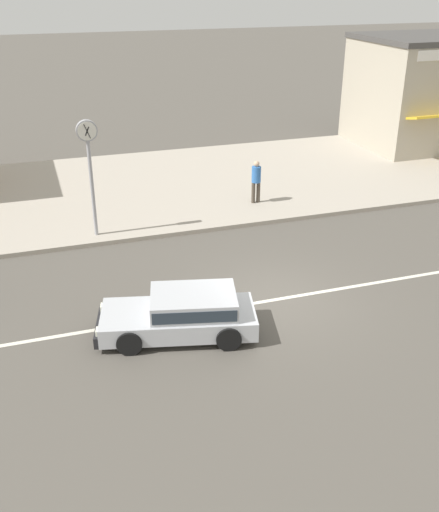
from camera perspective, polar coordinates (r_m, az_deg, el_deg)
The scene contains 7 objects.
ground_plane at distance 16.30m, azimuth 5.24°, elevation -4.18°, with size 160.00×160.00×0.00m, color #544F47.
lane_centre_stripe at distance 16.30m, azimuth 5.24°, elevation -4.18°, with size 50.40×0.14×0.01m, color silver.
kerb_strip at distance 24.95m, azimuth -3.79°, elevation 6.83°, with size 68.00×10.00×0.15m, color #ADA393.
hatchback_silver_1 at distance 14.54m, azimuth -3.43°, elevation -5.41°, with size 4.09×2.43×1.10m.
street_clock at distance 19.33m, azimuth -12.36°, elevation 9.72°, with size 0.65×0.22×3.80m.
pedestrian_near_clock at distance 22.40m, azimuth 3.51°, elevation 7.37°, with size 0.34×0.34×1.61m.
shopfront_mid_block at distance 32.10m, azimuth 19.09°, elevation 14.67°, with size 6.45×6.16×5.16m.
Camera 1 is at (-5.82, -12.92, 8.06)m, focal length 42.00 mm.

